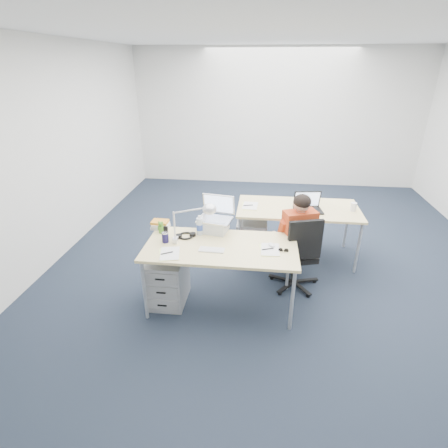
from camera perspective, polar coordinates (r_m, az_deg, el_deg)
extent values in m
plane|color=black|center=(4.85, 8.51, -6.19)|extent=(7.00, 7.00, 0.00)
cube|color=silver|center=(7.74, 8.65, 16.58)|extent=(6.00, 0.02, 2.80)
cube|color=silver|center=(5.11, -26.77, 10.05)|extent=(0.02, 7.00, 2.80)
cube|color=white|center=(4.18, 11.24, 28.86)|extent=(6.00, 7.00, 0.01)
cube|color=#D9C37D|center=(3.68, -0.52, -3.78)|extent=(1.60, 0.80, 0.03)
cylinder|color=#B7BABC|center=(3.74, -12.85, -10.53)|extent=(0.04, 0.04, 0.70)
cylinder|color=#B7BABC|center=(3.58, 11.07, -12.21)|extent=(0.04, 0.04, 0.70)
cylinder|color=#B7BABC|center=(4.30, -9.92, -5.23)|extent=(0.04, 0.04, 0.70)
cylinder|color=#B7BABC|center=(4.16, 10.49, -6.41)|extent=(0.04, 0.04, 0.70)
cube|color=#D9C37D|center=(4.75, 12.02, 2.48)|extent=(1.60, 0.80, 0.03)
cylinder|color=#B7BABC|center=(4.57, 2.54, -2.96)|extent=(0.04, 0.04, 0.70)
cylinder|color=#B7BABC|center=(4.72, 21.04, -3.74)|extent=(0.04, 0.04, 0.70)
cylinder|color=#B7BABC|center=(5.19, 3.12, 0.62)|extent=(0.04, 0.04, 0.70)
cylinder|color=#B7BABC|center=(5.33, 19.41, -0.17)|extent=(0.04, 0.04, 0.70)
cylinder|color=black|center=(4.31, 11.46, -7.11)|extent=(0.04, 0.04, 0.37)
cube|color=black|center=(4.22, 11.68, -4.88)|extent=(0.51, 0.51, 0.06)
cube|color=black|center=(3.91, 13.09, -2.55)|extent=(0.38, 0.15, 0.46)
cube|color=#B03919|center=(4.09, 12.11, -1.22)|extent=(0.41, 0.31, 0.50)
sphere|color=tan|center=(3.95, 12.56, 3.32)|extent=(0.19, 0.19, 0.19)
cube|color=#A4A7AA|center=(4.00, -9.19, -8.94)|extent=(0.40, 0.50, 0.55)
cube|color=#A4A7AA|center=(4.84, 4.55, -2.29)|extent=(0.40, 0.50, 0.55)
cube|color=white|center=(3.59, -2.03, -4.22)|extent=(0.26, 0.12, 0.01)
ellipsoid|color=white|center=(3.69, 7.75, -3.41)|extent=(0.09, 0.11, 0.03)
cylinder|color=#191542|center=(3.77, -9.57, -2.15)|extent=(0.08, 0.08, 0.12)
cylinder|color=silver|center=(3.87, -4.01, -0.18)|extent=(0.08, 0.08, 0.23)
cube|color=silver|center=(4.11, -10.35, -0.08)|extent=(0.22, 0.18, 0.09)
cube|color=black|center=(3.83, -9.45, -1.42)|extent=(0.05, 0.04, 0.15)
cube|color=#F7FF93|center=(3.56, -9.01, -4.84)|extent=(0.25, 0.31, 0.01)
cube|color=#F7FF93|center=(3.62, 7.42, -4.21)|extent=(0.20, 0.28, 0.01)
cylinder|color=white|center=(4.82, 20.38, 2.65)|extent=(0.08, 0.08, 0.11)
cube|color=white|center=(4.69, 4.18, 2.94)|extent=(0.20, 0.28, 0.01)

